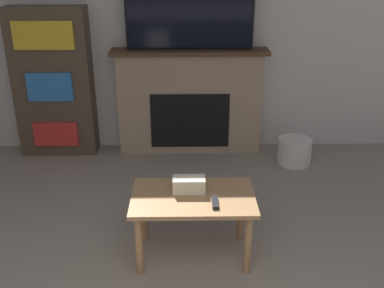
{
  "coord_description": "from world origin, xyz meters",
  "views": [
    {
      "loc": [
        -0.02,
        -0.41,
        2.0
      ],
      "look_at": [
        0.03,
        2.56,
        0.71
      ],
      "focal_mm": 42.0,
      "sensor_mm": 36.0,
      "label": 1
    }
  ],
  "objects_px": {
    "bookshelf": "(53,83)",
    "storage_basket": "(294,151)",
    "tv": "(190,8)",
    "fireplace": "(190,101)",
    "coffee_table": "(193,206)"
  },
  "relations": [
    {
      "from": "bookshelf",
      "to": "storage_basket",
      "type": "relative_size",
      "value": 4.48
    },
    {
      "from": "tv",
      "to": "storage_basket",
      "type": "xyz_separation_m",
      "value": [
        1.05,
        -0.34,
        -1.35
      ]
    },
    {
      "from": "tv",
      "to": "fireplace",
      "type": "bearing_deg",
      "value": 90.0
    },
    {
      "from": "tv",
      "to": "coffee_table",
      "type": "relative_size",
      "value": 1.49
    },
    {
      "from": "fireplace",
      "to": "storage_basket",
      "type": "xyz_separation_m",
      "value": [
        1.05,
        -0.36,
        -0.42
      ]
    },
    {
      "from": "coffee_table",
      "to": "storage_basket",
      "type": "xyz_separation_m",
      "value": [
        1.05,
        1.47,
        -0.27
      ]
    },
    {
      "from": "coffee_table",
      "to": "storage_basket",
      "type": "bearing_deg",
      "value": 54.57
    },
    {
      "from": "coffee_table",
      "to": "storage_basket",
      "type": "distance_m",
      "value": 1.83
    },
    {
      "from": "bookshelf",
      "to": "tv",
      "type": "bearing_deg",
      "value": 0.12
    },
    {
      "from": "fireplace",
      "to": "coffee_table",
      "type": "relative_size",
      "value": 1.89
    },
    {
      "from": "coffee_table",
      "to": "tv",
      "type": "bearing_deg",
      "value": 90.02
    },
    {
      "from": "fireplace",
      "to": "bookshelf",
      "type": "bearing_deg",
      "value": -179.06
    },
    {
      "from": "bookshelf",
      "to": "storage_basket",
      "type": "distance_m",
      "value": 2.53
    },
    {
      "from": "fireplace",
      "to": "tv",
      "type": "relative_size",
      "value": 1.27
    },
    {
      "from": "fireplace",
      "to": "bookshelf",
      "type": "height_order",
      "value": "bookshelf"
    }
  ]
}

